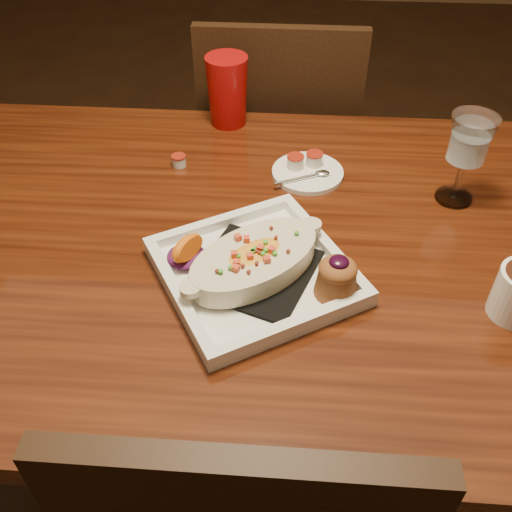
# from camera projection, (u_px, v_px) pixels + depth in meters

# --- Properties ---
(floor) EXTENTS (7.00, 7.00, 0.00)m
(floor) POSITION_uv_depth(u_px,v_px,m) (263.00, 452.00, 1.51)
(floor) COLOR #321F10
(floor) RESTS_ON ground
(table) EXTENTS (1.50, 0.90, 0.75)m
(table) POSITION_uv_depth(u_px,v_px,m) (266.00, 278.00, 1.07)
(table) COLOR #5E250D
(table) RESTS_ON floor
(chair_far) EXTENTS (0.42, 0.42, 0.93)m
(chair_far) POSITION_uv_depth(u_px,v_px,m) (278.00, 159.00, 1.63)
(chair_far) COLOR black
(chair_far) RESTS_ON floor
(plate) EXTENTS (0.39, 0.39, 0.08)m
(plate) POSITION_uv_depth(u_px,v_px,m) (261.00, 266.00, 0.91)
(plate) COLOR white
(plate) RESTS_ON table
(goblet) EXTENTS (0.08, 0.08, 0.17)m
(goblet) POSITION_uv_depth(u_px,v_px,m) (469.00, 144.00, 1.01)
(goblet) COLOR silver
(goblet) RESTS_ON table
(saucer) EXTENTS (0.14, 0.14, 0.10)m
(saucer) POSITION_uv_depth(u_px,v_px,m) (306.00, 171.00, 1.14)
(saucer) COLOR white
(saucer) RESTS_ON table
(creamer_loose) EXTENTS (0.03, 0.03, 0.02)m
(creamer_loose) POSITION_uv_depth(u_px,v_px,m) (179.00, 160.00, 1.17)
(creamer_loose) COLOR silver
(creamer_loose) RESTS_ON table
(red_tumbler) EXTENTS (0.09, 0.09, 0.15)m
(red_tumbler) POSITION_uv_depth(u_px,v_px,m) (227.00, 91.00, 1.25)
(red_tumbler) COLOR #A80C0D
(red_tumbler) RESTS_ON table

